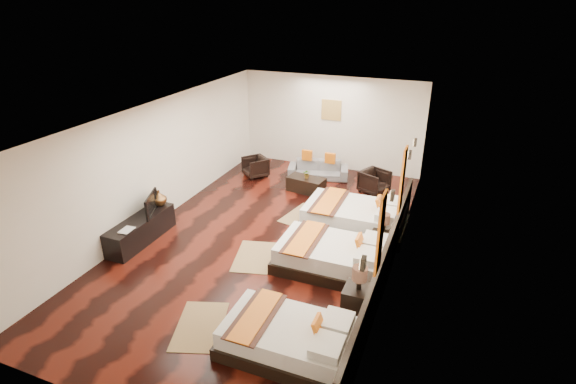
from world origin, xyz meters
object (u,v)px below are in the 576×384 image
at_px(coffee_table, 306,184).
at_px(armchair_right, 374,182).
at_px(bed_far, 356,217).
at_px(armchair_left, 255,167).
at_px(table_plant, 307,174).
at_px(sofa, 318,170).
at_px(nightstand_a, 358,298).
at_px(figurine, 159,198).
at_px(tv, 148,204).
at_px(bed_near, 290,338).
at_px(tv_console, 141,230).
at_px(book, 122,229).
at_px(nightstand_b, 383,237).
at_px(bed_mid, 334,256).

bearing_deg(coffee_table, armchair_right, 19.52).
bearing_deg(bed_far, armchair_left, 149.91).
relative_size(bed_far, table_plant, 9.47).
bearing_deg(armchair_left, sofa, 56.28).
distance_m(bed_far, nightstand_a, 3.01).
relative_size(bed_far, sofa, 1.34).
bearing_deg(armchair_right, figurine, 155.66).
distance_m(tv, armchair_right, 5.89).
relative_size(bed_near, table_plant, 8.15).
xyz_separation_m(tv_console, armchair_left, (0.69, 4.30, 0.02)).
relative_size(tv, book, 2.61).
bearing_deg(book, table_plant, 60.35).
bearing_deg(nightstand_b, sofa, 127.09).
bearing_deg(armchair_left, bed_mid, -8.88).
height_order(bed_mid, sofa, bed_mid).
relative_size(tv_console, book, 5.83).
bearing_deg(coffee_table, figurine, -128.35).
bearing_deg(nightstand_b, armchair_left, 147.32).
bearing_deg(sofa, book, -129.01).
xyz_separation_m(tv_console, armchair_right, (4.19, 4.44, 0.04)).
bearing_deg(bed_far, tv, -154.25).
bearing_deg(nightstand_a, tv, 169.38).
bearing_deg(tv_console, book, -90.00).
bearing_deg(armchair_right, tv, 159.30).
distance_m(bed_far, armchair_right, 2.17).
height_order(figurine, armchair_right, figurine).
xyz_separation_m(tv_console, figurine, (0.00, 0.72, 0.45)).
height_order(tv, coffee_table, tv).
bearing_deg(nightstand_b, book, -156.83).
xyz_separation_m(nightstand_a, book, (-4.95, 0.11, 0.23)).
bearing_deg(tv, figurine, -15.43).
bearing_deg(nightstand_b, bed_near, -102.34).
relative_size(tv_console, tv, 2.24).
relative_size(tv, table_plant, 3.30).
bearing_deg(tv_console, armchair_right, 46.66).
height_order(bed_mid, tv, tv).
height_order(bed_far, armchair_right, bed_far).
distance_m(nightstand_a, tv, 5.00).
bearing_deg(tv, bed_near, -138.83).
relative_size(nightstand_b, table_plant, 3.45).
bearing_deg(bed_far, bed_mid, -90.05).
height_order(bed_far, tv_console, bed_far).
relative_size(tv, coffee_table, 0.80).
height_order(tv_console, coffee_table, tv_console).
distance_m(bed_far, sofa, 3.13).
distance_m(bed_far, armchair_left, 4.05).
height_order(tv, book, tv).
distance_m(figurine, armchair_left, 3.67).
distance_m(tv_console, sofa, 5.46).
height_order(bed_far, table_plant, bed_far).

